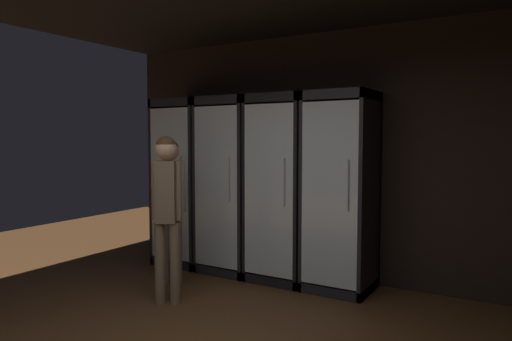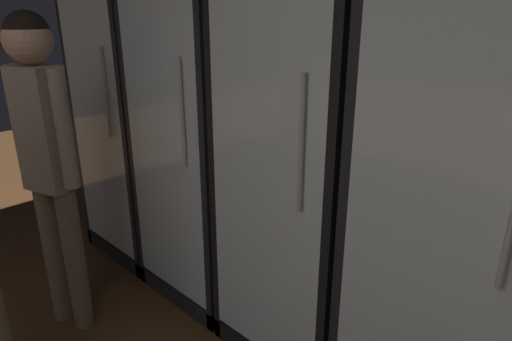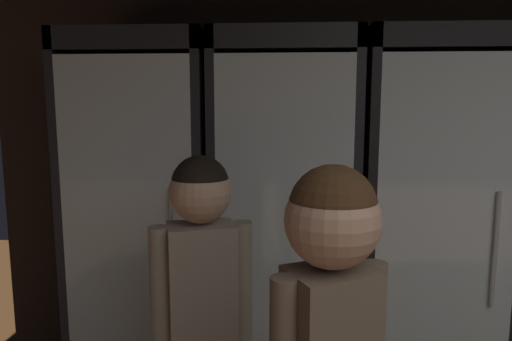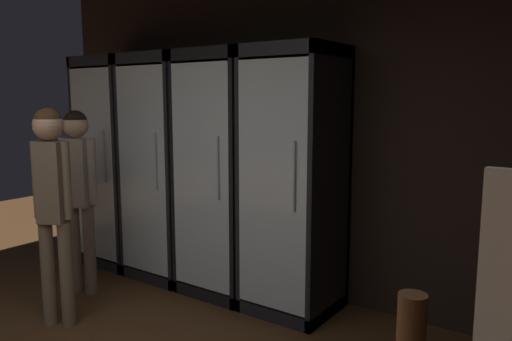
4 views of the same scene
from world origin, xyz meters
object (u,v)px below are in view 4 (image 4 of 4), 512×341
Objects in this scene: cooler_far_left at (123,163)px; shopper_near at (78,180)px; cooler_right at (297,183)px; shopper_far at (52,191)px; cooler_left at (171,168)px; cooler_center at (228,175)px.

cooler_far_left reaches higher than shopper_near.
cooler_right is 1.83m from shopper_far.
cooler_far_left is at bearing 179.91° from cooler_left.
shopper_far is at bearing -85.31° from cooler_left.
cooler_right is at bearing 0.01° from cooler_far_left.
cooler_far_left is 1.54m from shopper_far.
cooler_center reaches higher than shopper_far.
cooler_center is at bearing -179.99° from cooler_right.
cooler_right is at bearing 0.05° from cooler_left.
cooler_center is at bearing 0.10° from cooler_left.
cooler_right is at bearing 0.01° from cooler_center.
cooler_center is 1.00× the size of cooler_right.
cooler_far_left is 2.08m from cooler_right.
cooler_center is at bearing 0.01° from cooler_far_left.
cooler_far_left and cooler_right have the same top height.
cooler_far_left is 0.92m from shopper_near.
shopper_near is at bearing 128.22° from shopper_far.
cooler_far_left is 1.39m from cooler_center.
cooler_center is (1.39, 0.00, -0.00)m from cooler_far_left.
cooler_right is 1.28× the size of shopper_far.
shopper_far reaches higher than shopper_near.
shopper_far is at bearing -58.58° from cooler_far_left.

